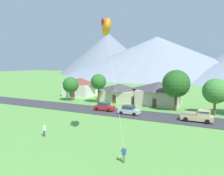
{
  "coord_description": "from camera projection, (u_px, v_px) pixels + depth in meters",
  "views": [
    {
      "loc": [
        14.03,
        -10.36,
        10.11
      ],
      "look_at": [
        0.32,
        17.86,
        6.42
      ],
      "focal_mm": 35.39,
      "sensor_mm": 36.0,
      "label": 1
    }
  ],
  "objects": [
    {
      "name": "road_strip",
      "position": [
        136.0,
        114.0,
        42.74
      ],
      "size": [
        160.0,
        7.24,
        0.08
      ],
      "primitive_type": "cube",
      "color": "#38383D",
      "rests_on": "ground"
    },
    {
      "name": "mountain_far_west_ridge",
      "position": [
        157.0,
        56.0,
        168.25
      ],
      "size": [
        139.55,
        139.55,
        29.35
      ],
      "primitive_type": "cone",
      "color": "gray",
      "rests_on": "ground"
    },
    {
      "name": "mountain_far_east_ridge",
      "position": [
        108.0,
        53.0,
        201.19
      ],
      "size": [
        87.02,
        87.02,
        36.2
      ],
      "primitive_type": "cone",
      "color": "slate",
      "rests_on": "ground"
    },
    {
      "name": "house_leftmost",
      "position": [
        159.0,
        93.0,
        52.78
      ],
      "size": [
        10.3,
        8.58,
        5.47
      ],
      "color": "beige",
      "rests_on": "ground"
    },
    {
      "name": "house_right_center",
      "position": [
        81.0,
        86.0,
        66.44
      ],
      "size": [
        8.81,
        8.37,
        5.46
      ],
      "color": "silver",
      "rests_on": "ground"
    },
    {
      "name": "house_rightmost",
      "position": [
        120.0,
        92.0,
        57.58
      ],
      "size": [
        9.65,
        8.1,
        4.54
      ],
      "color": "beige",
      "rests_on": "ground"
    },
    {
      "name": "tree_left_of_center",
      "position": [
        98.0,
        82.0,
        54.01
      ],
      "size": [
        3.8,
        3.8,
        7.26
      ],
      "color": "#4C3823",
      "rests_on": "ground"
    },
    {
      "name": "tree_center",
      "position": [
        71.0,
        85.0,
        57.5
      ],
      "size": [
        4.14,
        4.14,
        6.29
      ],
      "color": "brown",
      "rests_on": "ground"
    },
    {
      "name": "tree_near_right",
      "position": [
        176.0,
        84.0,
        45.45
      ],
      "size": [
        5.69,
        5.69,
        8.55
      ],
      "color": "#4C3823",
      "rests_on": "ground"
    },
    {
      "name": "tree_far_right",
      "position": [
        215.0,
        91.0,
        41.72
      ],
      "size": [
        4.75,
        4.75,
        7.03
      ],
      "color": "brown",
      "rests_on": "ground"
    },
    {
      "name": "parked_car_red_west_end",
      "position": [
        104.0,
        107.0,
        46.01
      ],
      "size": [
        4.21,
        2.1,
        1.68
      ],
      "color": "red",
      "rests_on": "road_strip"
    },
    {
      "name": "parked_car_silver_mid_east",
      "position": [
        129.0,
        110.0,
        42.7
      ],
      "size": [
        4.22,
        2.13,
        1.68
      ],
      "color": "#B7BCC1",
      "rests_on": "road_strip"
    },
    {
      "name": "pickup_truck_sand_west_side",
      "position": [
        198.0,
        116.0,
        37.39
      ],
      "size": [
        5.23,
        2.39,
        1.99
      ],
      "color": "#C6B284",
      "rests_on": "road_strip"
    },
    {
      "name": "kite_flyer_with_kite",
      "position": [
        106.0,
        28.0,
        25.6
      ],
      "size": [
        5.62,
        5.81,
        15.25
      ],
      "color": "#70604C",
      "rests_on": "ground"
    },
    {
      "name": "watcher_person",
      "position": [
        44.0,
        130.0,
        30.0
      ],
      "size": [
        0.56,
        0.24,
        1.68
      ],
      "color": "#3D3D42",
      "rests_on": "ground"
    }
  ]
}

